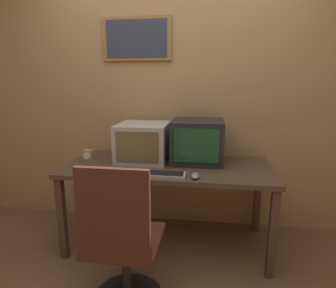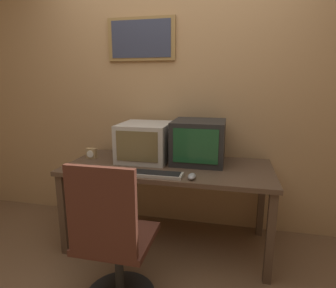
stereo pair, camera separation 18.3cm
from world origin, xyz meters
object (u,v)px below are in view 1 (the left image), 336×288
at_px(desk_clock, 88,155).
at_px(office_chair, 123,250).
at_px(monitor_left, 143,142).
at_px(mouse_near_keyboard, 195,176).
at_px(keyboard_main, 158,174).
at_px(monitor_right, 197,141).

bearing_deg(desk_clock, office_chair, -55.74).
relative_size(monitor_left, mouse_near_keyboard, 4.06).
xyz_separation_m(mouse_near_keyboard, desk_clock, (-0.97, 0.34, 0.03)).
bearing_deg(desk_clock, monitor_left, 8.96).
height_order(keyboard_main, desk_clock, desk_clock).
xyz_separation_m(mouse_near_keyboard, office_chair, (-0.41, -0.49, -0.33)).
distance_m(monitor_left, monitor_right, 0.48).
relative_size(monitor_right, desk_clock, 4.69).
xyz_separation_m(monitor_right, office_chair, (-0.40, -0.93, -0.49)).
height_order(monitor_right, desk_clock, monitor_right).
height_order(desk_clock, office_chair, office_chair).
relative_size(mouse_near_keyboard, desk_clock, 1.21).
distance_m(monitor_left, office_chair, 1.03).
bearing_deg(office_chair, desk_clock, 124.26).
relative_size(monitor_left, monitor_right, 1.05).
bearing_deg(monitor_left, keyboard_main, -63.61).
bearing_deg(mouse_near_keyboard, keyboard_main, 177.60).
distance_m(mouse_near_keyboard, desk_clock, 1.03).
bearing_deg(keyboard_main, office_chair, -104.60).
height_order(monitor_left, mouse_near_keyboard, monitor_left).
relative_size(monitor_right, mouse_near_keyboard, 3.88).
xyz_separation_m(monitor_right, desk_clock, (-0.97, -0.10, -0.14)).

